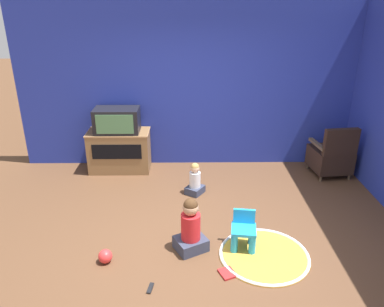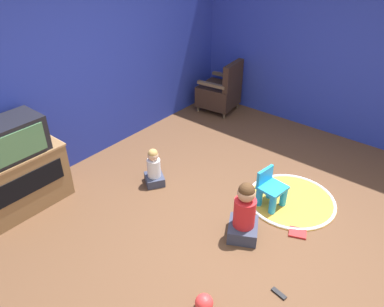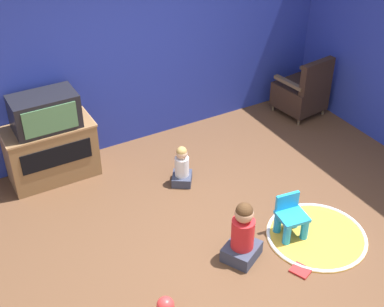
# 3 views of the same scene
# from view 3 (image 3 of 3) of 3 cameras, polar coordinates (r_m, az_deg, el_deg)

# --- Properties ---
(ground_plane) EXTENTS (30.00, 30.00, 0.00)m
(ground_plane) POSITION_cam_3_polar(r_m,az_deg,el_deg) (5.66, 4.86, -9.50)
(ground_plane) COLOR brown
(wall_back) EXTENTS (5.85, 0.12, 2.85)m
(wall_back) POSITION_cam_3_polar(r_m,az_deg,el_deg) (6.68, -6.91, 12.13)
(wall_back) COLOR #23339E
(wall_back) RESTS_ON ground_plane
(tv_cabinet) EXTENTS (1.05, 0.52, 0.71)m
(tv_cabinet) POSITION_cam_3_polar(r_m,az_deg,el_deg) (6.56, -14.79, 0.27)
(tv_cabinet) COLOR brown
(tv_cabinet) RESTS_ON ground_plane
(television) EXTENTS (0.74, 0.45, 0.41)m
(television) POSITION_cam_3_polar(r_m,az_deg,el_deg) (6.26, -15.44, 4.32)
(television) COLOR black
(television) RESTS_ON tv_cabinet
(black_armchair) EXTENTS (0.66, 0.68, 0.90)m
(black_armchair) POSITION_cam_3_polar(r_m,az_deg,el_deg) (7.83, 11.68, 6.42)
(black_armchair) COLOR brown
(black_armchair) RESTS_ON ground_plane
(yellow_kid_chair) EXTENTS (0.33, 0.31, 0.46)m
(yellow_kid_chair) POSITION_cam_3_polar(r_m,az_deg,el_deg) (5.71, 10.49, -6.94)
(yellow_kid_chair) COLOR #1E99DB
(yellow_kid_chair) RESTS_ON ground_plane
(play_mat) EXTENTS (1.06, 1.06, 0.04)m
(play_mat) POSITION_cam_3_polar(r_m,az_deg,el_deg) (5.86, 13.13, -8.53)
(play_mat) COLOR gold
(play_mat) RESTS_ON ground_plane
(child_watching_left) EXTENTS (0.45, 0.44, 0.69)m
(child_watching_left) POSITION_cam_3_polar(r_m,az_deg,el_deg) (5.32, 5.42, -8.65)
(child_watching_left) COLOR #33384C
(child_watching_left) RESTS_ON ground_plane
(child_watching_center) EXTENTS (0.33, 0.34, 0.51)m
(child_watching_center) POSITION_cam_3_polar(r_m,az_deg,el_deg) (6.32, -1.08, -1.50)
(child_watching_center) COLOR #33384C
(child_watching_center) RESTS_ON ground_plane
(toy_ball) EXTENTS (0.16, 0.16, 0.16)m
(toy_ball) POSITION_cam_3_polar(r_m,az_deg,el_deg) (4.99, -2.85, -15.85)
(toy_ball) COLOR red
(toy_ball) RESTS_ON ground_plane
(book) EXTENTS (0.22, 0.23, 0.02)m
(book) POSITION_cam_3_polar(r_m,az_deg,el_deg) (5.46, 11.52, -12.12)
(book) COLOR #B22323
(book) RESTS_ON ground_plane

